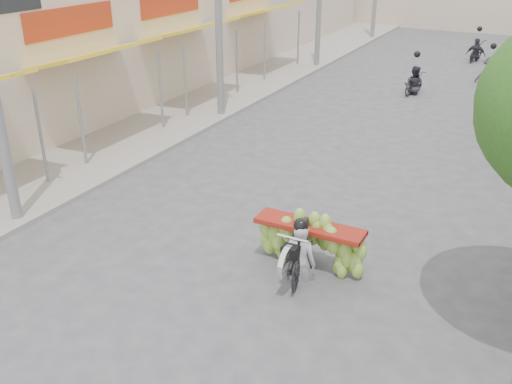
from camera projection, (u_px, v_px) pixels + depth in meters
name	position (u px, v px, depth m)	size (l,w,h in m)	color
sidewalk_left	(225.00, 90.00, 23.18)	(4.00, 60.00, 0.12)	gray
shophouse_row_left	(105.00, 11.00, 23.21)	(9.77, 40.00, 6.00)	beige
banana_motorbike	(305.00, 240.00, 10.68)	(2.20, 1.91, 2.08)	black
bg_motorbike_a	(415.00, 75.00, 22.59)	(0.86, 1.57, 1.95)	black
bg_motorbike_b	(491.00, 64.00, 24.10)	(1.11, 1.72, 1.95)	black
bg_motorbike_c	(477.00, 45.00, 28.32)	(1.03, 1.81, 1.95)	black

